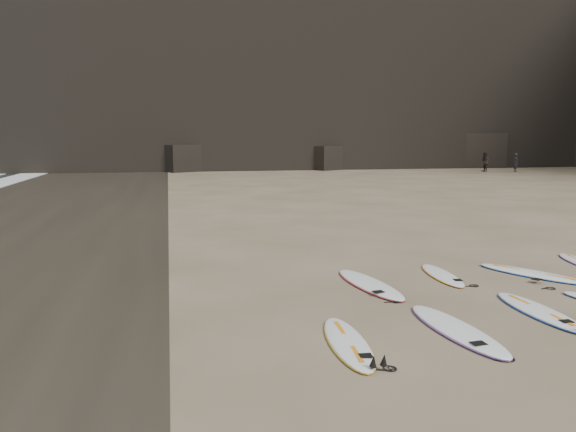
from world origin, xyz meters
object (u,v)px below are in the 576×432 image
(surfboard_2, at_px, (539,311))
(surfboard_7, at_px, (532,273))
(surfboard_1, at_px, (456,329))
(surfboard_6, at_px, (442,275))
(surfboard_0, at_px, (348,342))
(person_b, at_px, (485,162))
(surfboard_5, at_px, (370,284))
(person_a, at_px, (516,162))

(surfboard_2, xyz_separation_m, surfboard_7, (1.69, 2.58, 0.00))
(surfboard_1, distance_m, surfboard_6, 3.82)
(surfboard_1, xyz_separation_m, surfboard_7, (3.68, 3.16, -0.00))
(surfboard_0, xyz_separation_m, surfboard_6, (3.50, 3.68, -0.00))
(surfboard_6, height_order, person_b, person_b)
(surfboard_5, bearing_deg, surfboard_0, -122.96)
(surfboard_2, distance_m, person_b, 44.48)
(surfboard_0, bearing_deg, surfboard_1, 9.90)
(surfboard_2, bearing_deg, surfboard_0, -168.27)
(surfboard_7, xyz_separation_m, person_a, (23.21, 35.20, 0.81))
(surfboard_2, xyz_separation_m, person_b, (22.17, 38.56, 0.87))
(surfboard_2, relative_size, surfboard_7, 0.95)
(surfboard_1, relative_size, person_b, 1.50)
(surfboard_6, height_order, surfboard_7, surfboard_7)
(surfboard_7, distance_m, person_b, 41.41)
(surfboard_1, relative_size, surfboard_5, 1.00)
(surfboard_1, xyz_separation_m, surfboard_6, (1.54, 3.50, -0.01))
(person_b, bearing_deg, surfboard_6, -28.57)
(surfboard_6, bearing_deg, surfboard_5, -161.64)
(surfboard_2, xyz_separation_m, person_a, (24.89, 37.78, 0.82))
(surfboard_1, distance_m, surfboard_7, 4.85)
(surfboard_2, height_order, surfboard_5, surfboard_5)
(surfboard_2, relative_size, surfboard_5, 0.92)
(surfboard_1, distance_m, surfboard_5, 3.08)
(surfboard_7, relative_size, person_b, 1.45)
(surfboard_2, distance_m, person_a, 45.25)
(surfboard_6, height_order, person_a, person_a)
(person_b, bearing_deg, surfboard_1, -27.85)
(surfboard_1, xyz_separation_m, person_b, (24.16, 39.14, 0.87))
(person_a, bearing_deg, surfboard_6, 151.96)
(surfboard_5, height_order, person_a, person_a)
(surfboard_2, relative_size, person_a, 1.47)
(surfboard_5, relative_size, person_a, 1.60)
(surfboard_5, distance_m, person_a, 44.63)
(surfboard_1, height_order, surfboard_6, surfboard_1)
(surfboard_5, bearing_deg, surfboard_7, -5.87)
(surfboard_0, xyz_separation_m, person_b, (26.12, 39.32, 0.88))
(surfboard_5, relative_size, surfboard_6, 1.25)
(surfboard_0, xyz_separation_m, surfboard_2, (3.95, 0.76, 0.00))
(surfboard_7, relative_size, person_a, 1.55)
(surfboard_1, distance_m, person_a, 46.85)
(person_a, relative_size, person_b, 0.94)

